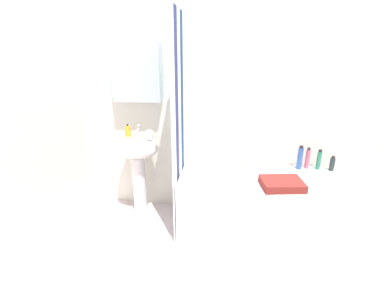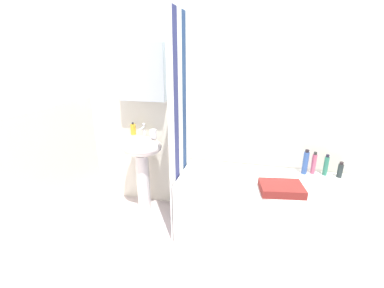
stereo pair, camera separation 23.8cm
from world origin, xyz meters
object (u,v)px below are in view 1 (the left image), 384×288
object	(u,v)px
shampoo_bottle	(319,160)
towel_folded	(282,184)
sink	(138,160)
toothbrush_cup	(150,135)
bathtub	(261,204)
body_wash_bottle	(300,158)
soap_dispenser	(128,131)
conditioner_bottle	(332,164)
lotion_bottle	(308,159)

from	to	relation	value
shampoo_bottle	towel_folded	distance (m)	0.60
sink	toothbrush_cup	bearing A→B (deg)	8.80
bathtub	shampoo_bottle	world-z (taller)	shampoo_bottle
shampoo_bottle	body_wash_bottle	bearing A→B (deg)	-175.01
body_wash_bottle	towel_folded	size ratio (longest dim) A/B	0.70
soap_dispenser	toothbrush_cup	size ratio (longest dim) A/B	1.57
toothbrush_cup	body_wash_bottle	distance (m)	1.50
conditioner_bottle	soap_dispenser	bearing A→B (deg)	-179.36
toothbrush_cup	bathtub	xyz separation A→B (m)	(1.12, -0.15, -0.60)
shampoo_bottle	lotion_bottle	xyz separation A→B (m)	(-0.10, 0.01, 0.01)
lotion_bottle	towel_folded	world-z (taller)	lotion_bottle
bathtub	shampoo_bottle	size ratio (longest dim) A/B	7.50
soap_dispenser	body_wash_bottle	size ratio (longest dim) A/B	0.55
sink	lotion_bottle	size ratio (longest dim) A/B	3.91
soap_dispenser	lotion_bottle	xyz separation A→B (m)	(1.80, 0.05, -0.23)
conditioner_bottle	towel_folded	distance (m)	0.68
towel_folded	lotion_bottle	bearing A→B (deg)	54.53
lotion_bottle	toothbrush_cup	bearing A→B (deg)	-176.16
conditioner_bottle	towel_folded	bearing A→B (deg)	-142.48
body_wash_bottle	soap_dispenser	bearing A→B (deg)	-179.21
soap_dispenser	lotion_bottle	size ratio (longest dim) A/B	0.61
toothbrush_cup	towel_folded	distance (m)	1.32
toothbrush_cup	towel_folded	world-z (taller)	toothbrush_cup
sink	conditioner_bottle	distance (m)	1.92
soap_dispenser	toothbrush_cup	xyz separation A→B (m)	(0.24, -0.05, -0.01)
toothbrush_cup	shampoo_bottle	bearing A→B (deg)	3.26
sink	towel_folded	bearing A→B (deg)	-12.86
conditioner_bottle	lotion_bottle	world-z (taller)	lotion_bottle
sink	bathtub	world-z (taller)	sink
soap_dispenser	shampoo_bottle	world-z (taller)	soap_dispenser
conditioner_bottle	body_wash_bottle	world-z (taller)	body_wash_bottle
soap_dispenser	shampoo_bottle	size ratio (longest dim) A/B	0.64
bathtub	conditioner_bottle	size ratio (longest dim) A/B	10.22
soap_dispenser	bathtub	xyz separation A→B (m)	(1.36, -0.21, -0.61)
sink	body_wash_bottle	xyz separation A→B (m)	(1.61, 0.10, 0.07)
bathtub	towel_folded	world-z (taller)	towel_folded
body_wash_bottle	bathtub	bearing A→B (deg)	-147.68
sink	shampoo_bottle	size ratio (longest dim) A/B	4.11
bathtub	body_wash_bottle	bearing A→B (deg)	32.32
bathtub	conditioner_bottle	distance (m)	0.79
toothbrush_cup	bathtub	size ratio (longest dim) A/B	0.05
bathtub	lotion_bottle	distance (m)	0.64
shampoo_bottle	body_wash_bottle	world-z (taller)	body_wash_bottle
lotion_bottle	sink	bearing A→B (deg)	-175.76
towel_folded	shampoo_bottle	bearing A→B (deg)	45.87
soap_dispenser	sink	bearing A→B (deg)	-34.52
soap_dispenser	towel_folded	size ratio (longest dim) A/B	0.38
soap_dispenser	shampoo_bottle	distance (m)	1.92
toothbrush_cup	shampoo_bottle	size ratio (longest dim) A/B	0.41
sink	soap_dispenser	xyz separation A→B (m)	(-0.11, 0.08, 0.28)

